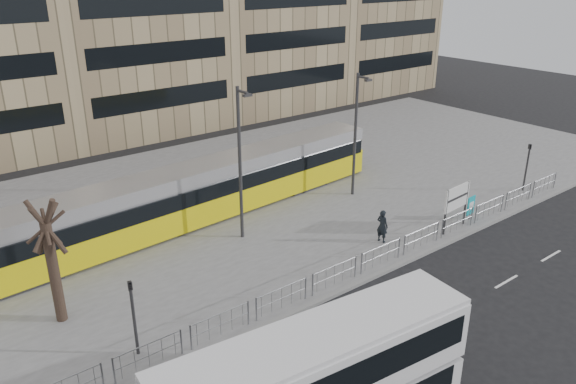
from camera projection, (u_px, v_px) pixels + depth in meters
ground at (353, 288)px, 25.48m from camera, size 120.00×120.00×0.00m
plaza at (215, 204)px, 34.18m from camera, size 64.00×24.00×0.15m
kerb at (352, 286)px, 25.48m from camera, size 64.00×0.25×0.17m
pedestrian_barrier at (377, 252)px, 26.62m from camera, size 32.07×0.07×1.10m
road_markings at (438, 321)px, 23.14m from camera, size 62.00×0.12×0.01m
double_decker_bus at (318, 384)px, 16.57m from camera, size 10.16×3.36×3.99m
tram at (183, 198)px, 30.80m from camera, size 27.39×4.63×3.21m
station_sign at (457, 199)px, 30.18m from camera, size 2.21×0.26×2.54m
ad_panel at (471, 206)px, 31.77m from camera, size 0.74×0.13×1.38m
pedestrian at (382, 226)px, 29.12m from camera, size 0.52×0.71×1.78m
traffic_light_west at (133, 309)px, 20.24m from camera, size 0.20×0.23×3.10m
traffic_light_east at (528, 161)px, 35.36m from camera, size 0.23×0.25×3.10m
lamp_post_west at (240, 159)px, 28.27m from camera, size 0.45×1.04×8.07m
lamp_post_east at (356, 130)px, 33.90m from camera, size 0.45×1.04×7.63m
bare_tree at (40, 195)px, 20.92m from camera, size 3.96×3.96×7.36m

